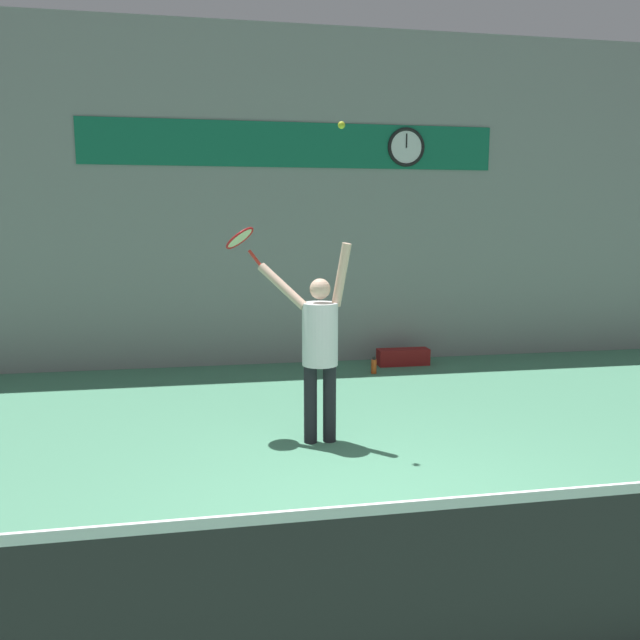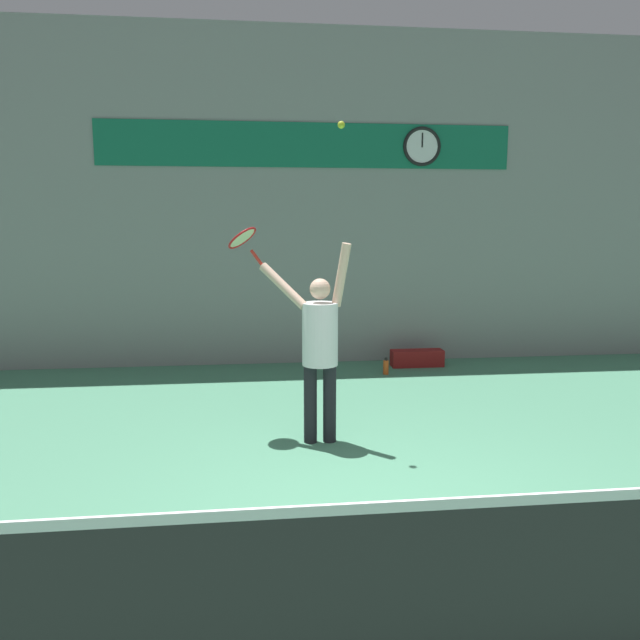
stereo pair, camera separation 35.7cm
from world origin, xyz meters
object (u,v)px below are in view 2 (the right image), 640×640
object	(u,v)px
scoreboard_clock	(422,146)
tennis_player	(319,342)
tennis_racket	(243,239)
equipment_bag	(417,358)
water_bottle	(386,367)
tennis_ball	(341,125)

from	to	relation	value
scoreboard_clock	tennis_player	distance (m)	4.65
tennis_player	tennis_racket	distance (m)	1.29
equipment_bag	water_bottle	bearing A→B (deg)	-142.57
tennis_racket	tennis_ball	distance (m)	1.47
water_bottle	tennis_ball	bearing A→B (deg)	-111.58
tennis_ball	water_bottle	xyz separation A→B (m)	(1.08, 2.73, -2.94)
tennis_ball	tennis_player	bearing A→B (deg)	159.64
tennis_player	tennis_ball	xyz separation A→B (m)	(0.19, -0.07, 2.04)
tennis_racket	equipment_bag	distance (m)	4.17
scoreboard_clock	tennis_player	world-z (taller)	scoreboard_clock
scoreboard_clock	tennis_racket	bearing A→B (deg)	-130.77
tennis_player	tennis_ball	world-z (taller)	tennis_ball
tennis_racket	equipment_bag	size ratio (longest dim) A/B	0.54
tennis_player	equipment_bag	xyz separation A→B (m)	(1.86, 3.10, -0.88)
scoreboard_clock	tennis_racket	world-z (taller)	scoreboard_clock
tennis_player	equipment_bag	distance (m)	3.72
tennis_racket	equipment_bag	xyz separation A→B (m)	(2.57, 2.70, -1.87)
water_bottle	tennis_racket	bearing A→B (deg)	-131.53
tennis_player	tennis_ball	size ratio (longest dim) A/B	29.26
scoreboard_clock	tennis_player	xyz separation A→B (m)	(-1.97, -3.53, -2.29)
tennis_racket	tennis_ball	bearing A→B (deg)	-27.73
scoreboard_clock	tennis_racket	distance (m)	4.32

